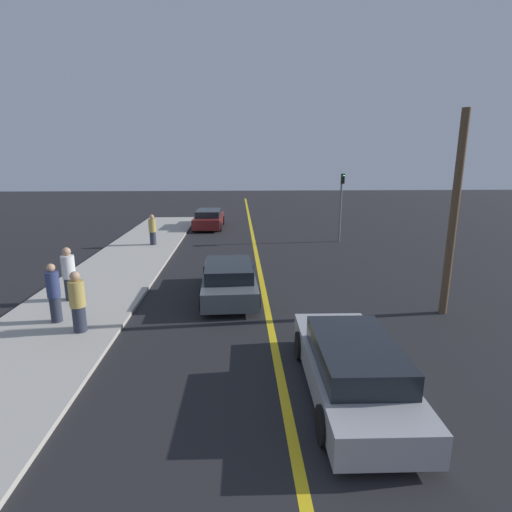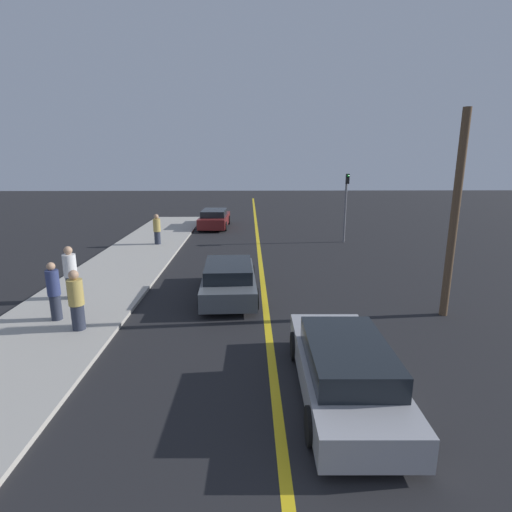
% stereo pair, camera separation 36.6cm
% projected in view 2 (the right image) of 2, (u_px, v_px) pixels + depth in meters
% --- Properties ---
extents(road_center_line, '(0.20, 60.00, 0.01)m').
position_uv_depth(road_center_line, '(260.00, 259.00, 19.31)').
color(road_center_line, gold).
rests_on(road_center_line, ground_plane).
extents(sidewalk_left, '(3.78, 31.55, 0.12)m').
position_uv_depth(sidewalk_left, '(118.00, 271.00, 17.02)').
color(sidewalk_left, '#ADA89E').
rests_on(sidewalk_left, ground_plane).
extents(car_near_right_lane, '(1.94, 4.82, 1.26)m').
position_uv_depth(car_near_right_lane, '(344.00, 368.00, 8.06)').
color(car_near_right_lane, '#9E9EA3').
rests_on(car_near_right_lane, ground_plane).
extents(car_ahead_center, '(2.04, 4.50, 1.24)m').
position_uv_depth(car_ahead_center, '(229.00, 279.00, 13.97)').
color(car_ahead_center, '#4C5156').
rests_on(car_ahead_center, ground_plane).
extents(car_far_distant, '(2.05, 4.67, 1.27)m').
position_uv_depth(car_far_distant, '(215.00, 219.00, 27.93)').
color(car_far_distant, maroon).
rests_on(car_far_distant, ground_plane).
extents(pedestrian_near_curb, '(0.41, 0.41, 1.70)m').
position_uv_depth(pedestrian_near_curb, '(76.00, 300.00, 10.90)').
color(pedestrian_near_curb, '#282D3D').
rests_on(pedestrian_near_curb, sidewalk_left).
extents(pedestrian_mid_group, '(0.36, 0.36, 1.74)m').
position_uv_depth(pedestrian_mid_group, '(54.00, 291.00, 11.57)').
color(pedestrian_mid_group, '#282D3D').
rests_on(pedestrian_mid_group, sidewalk_left).
extents(pedestrian_far_standing, '(0.43, 0.43, 1.80)m').
position_uv_depth(pedestrian_far_standing, '(70.00, 273.00, 13.38)').
color(pedestrian_far_standing, '#282D3D').
rests_on(pedestrian_far_standing, sidewalk_left).
extents(pedestrian_by_sign, '(0.39, 0.39, 1.66)m').
position_uv_depth(pedestrian_by_sign, '(157.00, 229.00, 21.92)').
color(pedestrian_by_sign, '#282D3D').
rests_on(pedestrian_by_sign, sidewalk_left).
extents(traffic_light, '(0.18, 0.40, 3.90)m').
position_uv_depth(traffic_light, '(346.00, 201.00, 22.60)').
color(traffic_light, slate).
rests_on(traffic_light, ground_plane).
extents(utility_pole, '(0.24, 0.24, 6.12)m').
position_uv_depth(utility_pole, '(454.00, 217.00, 11.70)').
color(utility_pole, brown).
rests_on(utility_pole, ground_plane).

